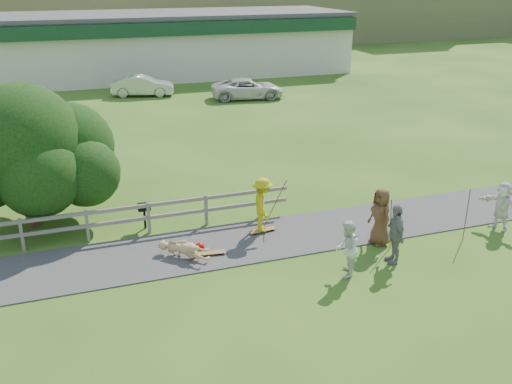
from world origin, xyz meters
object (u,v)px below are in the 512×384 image
skater_rider (263,208)px  spectator_a (347,249)px  spectator_b (395,234)px  spectator_c (380,217)px  spectator_d (502,206)px  car_silver (143,86)px  skater_fallen (184,249)px  tree (27,175)px  car_white (248,89)px  bbq (145,216)px

skater_rider → spectator_a: bearing=-149.6°
spectator_b → spectator_c: spectator_c is taller
spectator_d → car_silver: bearing=-178.0°
skater_fallen → tree: tree is taller
spectator_a → tree: tree is taller
skater_rider → car_white: (6.54, 20.90, -0.24)m
car_white → skater_fallen: bearing=165.0°
spectator_b → spectator_d: bearing=112.1°
car_silver → tree: 22.11m
car_white → tree: tree is taller
spectator_c → spectator_a: bearing=-58.3°
spectator_a → car_silver: bearing=-147.5°
spectator_c → bbq: (-6.99, 3.72, -0.50)m
spectator_d → car_white: (-1.27, 23.29, -0.16)m
skater_rider → spectator_b: size_ratio=1.00×
spectator_d → tree: 16.22m
skater_rider → spectator_d: (7.81, -2.39, -0.08)m
skater_rider → spectator_d: 8.17m
car_white → tree: size_ratio=0.78×
car_white → skater_rider: bearing=171.1°
skater_fallen → car_silver: bearing=38.3°
skater_rider → tree: size_ratio=0.29×
spectator_c → car_silver: bearing=-177.9°
skater_rider → tree: 8.11m
bbq → spectator_b: bearing=-35.7°
skater_rider → bbq: bearing=75.4°
skater_fallen → bbq: bearing=60.7°
spectator_c → car_silver: 26.52m
car_white → bbq: bearing=160.4°
spectator_a → car_white: size_ratio=0.34×
spectator_a → bbq: (-4.99, 5.24, -0.40)m
spectator_a → spectator_c: spectator_c is taller
skater_rider → car_silver: skater_rider is taller
spectator_a → tree: size_ratio=0.26×
skater_rider → car_white: size_ratio=0.37×
car_silver → bbq: 22.83m
car_white → spectator_d: bearing=-168.4°
car_white → bbq: 21.75m
spectator_a → spectator_d: bearing=129.3°
skater_rider → tree: bearing=75.7°
skater_rider → spectator_a: skater_rider is taller
skater_rider → spectator_d: skater_rider is taller
spectator_b → spectator_c: bearing=-178.8°
spectator_b → car_white: size_ratio=0.38×
skater_rider → skater_fallen: (-2.93, -0.92, -0.63)m
car_silver → car_white: size_ratio=0.87×
skater_rider → car_silver: 24.27m
spectator_b → bbq: 8.40m
spectator_d → tree: (-15.14, 5.74, 0.97)m
skater_fallen → spectator_a: spectator_a is taller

